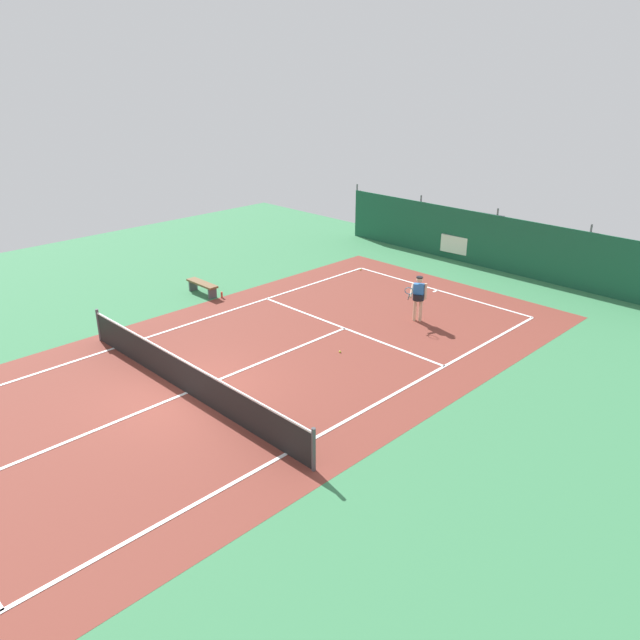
{
  "coord_description": "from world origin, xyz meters",
  "views": [
    {
      "loc": [
        13.32,
        -8.1,
        8.45
      ],
      "look_at": [
        0.4,
        4.81,
        0.9
      ],
      "focal_mm": 34.95,
      "sensor_mm": 36.0,
      "label": 1
    }
  ],
  "objects_px": {
    "tennis_ball_midcourt": "(361,270)",
    "parked_car": "(480,234)",
    "courtside_bench": "(202,285)",
    "tennis_net": "(186,377)",
    "water_bottle": "(222,295)",
    "tennis_ball_near_player": "(340,352)",
    "tennis_player": "(418,295)"
  },
  "relations": [
    {
      "from": "tennis_net",
      "to": "tennis_ball_near_player",
      "type": "xyz_separation_m",
      "value": [
        1.21,
        4.89,
        -0.48
      ]
    },
    {
      "from": "parked_car",
      "to": "courtside_bench",
      "type": "height_order",
      "value": "parked_car"
    },
    {
      "from": "water_bottle",
      "to": "tennis_player",
      "type": "bearing_deg",
      "value": 27.21
    },
    {
      "from": "tennis_ball_midcourt",
      "to": "water_bottle",
      "type": "bearing_deg",
      "value": -103.14
    },
    {
      "from": "tennis_ball_near_player",
      "to": "water_bottle",
      "type": "relative_size",
      "value": 0.28
    },
    {
      "from": "parked_car",
      "to": "courtside_bench",
      "type": "distance_m",
      "value": 13.75
    },
    {
      "from": "parked_car",
      "to": "water_bottle",
      "type": "bearing_deg",
      "value": -110.02
    },
    {
      "from": "tennis_player",
      "to": "water_bottle",
      "type": "relative_size",
      "value": 6.83
    },
    {
      "from": "tennis_player",
      "to": "courtside_bench",
      "type": "xyz_separation_m",
      "value": [
        -7.64,
        -3.77,
        -0.59
      ]
    },
    {
      "from": "tennis_ball_near_player",
      "to": "parked_car",
      "type": "distance_m",
      "value": 13.49
    },
    {
      "from": "tennis_player",
      "to": "water_bottle",
      "type": "bearing_deg",
      "value": -1.03
    },
    {
      "from": "tennis_net",
      "to": "tennis_ball_near_player",
      "type": "bearing_deg",
      "value": 76.07
    },
    {
      "from": "tennis_player",
      "to": "parked_car",
      "type": "distance_m",
      "value": 9.81
    },
    {
      "from": "tennis_net",
      "to": "tennis_player",
      "type": "relative_size",
      "value": 6.17
    },
    {
      "from": "tennis_ball_midcourt",
      "to": "tennis_ball_near_player",
      "type": "bearing_deg",
      "value": -52.8
    },
    {
      "from": "parked_car",
      "to": "tennis_ball_near_player",
      "type": "bearing_deg",
      "value": -81.13
    },
    {
      "from": "tennis_player",
      "to": "courtside_bench",
      "type": "distance_m",
      "value": 8.54
    },
    {
      "from": "tennis_ball_midcourt",
      "to": "water_bottle",
      "type": "height_order",
      "value": "water_bottle"
    },
    {
      "from": "tennis_net",
      "to": "parked_car",
      "type": "xyz_separation_m",
      "value": [
        -1.91,
        17.99,
        0.33
      ]
    },
    {
      "from": "tennis_ball_midcourt",
      "to": "parked_car",
      "type": "height_order",
      "value": "parked_car"
    },
    {
      "from": "courtside_bench",
      "to": "water_bottle",
      "type": "distance_m",
      "value": 0.95
    },
    {
      "from": "tennis_ball_near_player",
      "to": "courtside_bench",
      "type": "distance_m",
      "value": 7.53
    },
    {
      "from": "tennis_ball_near_player",
      "to": "courtside_bench",
      "type": "relative_size",
      "value": 0.04
    },
    {
      "from": "tennis_player",
      "to": "water_bottle",
      "type": "distance_m",
      "value": 7.66
    },
    {
      "from": "tennis_ball_near_player",
      "to": "water_bottle",
      "type": "height_order",
      "value": "water_bottle"
    },
    {
      "from": "tennis_net",
      "to": "water_bottle",
      "type": "distance_m",
      "value": 7.57
    },
    {
      "from": "tennis_ball_near_player",
      "to": "water_bottle",
      "type": "xyz_separation_m",
      "value": [
        -6.65,
        0.36,
        0.09
      ]
    },
    {
      "from": "tennis_net",
      "to": "tennis_ball_midcourt",
      "type": "xyz_separation_m",
      "value": [
        -3.94,
        11.67,
        -0.48
      ]
    },
    {
      "from": "tennis_ball_midcourt",
      "to": "parked_car",
      "type": "distance_m",
      "value": 6.68
    },
    {
      "from": "water_bottle",
      "to": "courtside_bench",
      "type": "bearing_deg",
      "value": -162.0
    },
    {
      "from": "tennis_ball_near_player",
      "to": "tennis_net",
      "type": "bearing_deg",
      "value": -103.93
    },
    {
      "from": "tennis_player",
      "to": "tennis_ball_near_player",
      "type": "distance_m",
      "value": 3.95
    }
  ]
}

